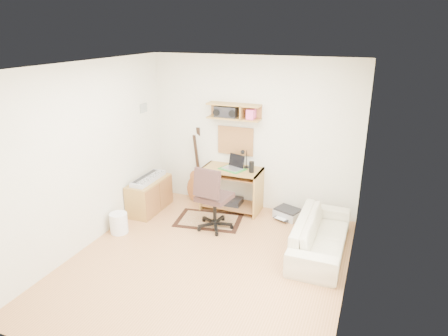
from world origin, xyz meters
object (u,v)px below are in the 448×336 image
at_px(task_chair, 215,197).
at_px(cabinet, 149,195).
at_px(desk, 232,189).
at_px(sofa, 321,230).
at_px(printer, 288,213).

xyz_separation_m(task_chair, cabinet, (-1.30, 0.20, -0.25)).
bearing_deg(desk, cabinet, -157.22).
height_order(desk, sofa, desk).
bearing_deg(desk, task_chair, -90.34).
bearing_deg(cabinet, task_chair, -8.55).
xyz_separation_m(desk, task_chair, (-0.00, -0.74, 0.15)).
relative_size(desk, sofa, 0.59).
xyz_separation_m(desk, cabinet, (-1.31, -0.55, -0.10)).
distance_m(task_chair, printer, 1.34).
relative_size(task_chair, cabinet, 1.18).
bearing_deg(task_chair, cabinet, 179.07).
bearing_deg(sofa, printer, 37.05).
bearing_deg(printer, sofa, -31.58).
bearing_deg(sofa, desk, 62.96).
bearing_deg(sofa, cabinet, 84.29).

